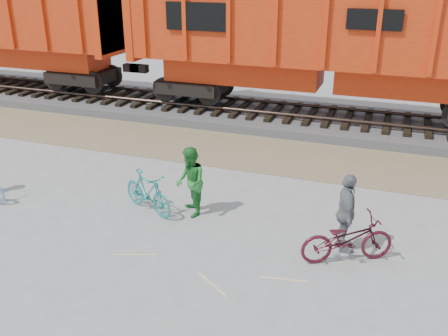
% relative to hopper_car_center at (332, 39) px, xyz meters
% --- Properties ---
extents(ground, '(120.00, 120.00, 0.00)m').
position_rel_hopper_car_center_xyz_m(ground, '(-1.16, -9.00, -3.01)').
color(ground, '#9E9E99').
rests_on(ground, ground).
extents(gravel_strip, '(120.00, 3.00, 0.02)m').
position_rel_hopper_car_center_xyz_m(gravel_strip, '(-1.16, -3.50, -3.00)').
color(gravel_strip, '#937E5B').
rests_on(gravel_strip, ground).
extents(ballast_bed, '(120.00, 4.00, 0.30)m').
position_rel_hopper_car_center_xyz_m(ballast_bed, '(-1.16, 0.00, -2.86)').
color(ballast_bed, slate).
rests_on(ballast_bed, ground).
extents(track, '(120.00, 2.60, 0.24)m').
position_rel_hopper_car_center_xyz_m(track, '(-1.16, 0.00, -2.53)').
color(track, black).
rests_on(track, ballast_bed).
extents(hopper_car_center, '(14.00, 3.13, 4.65)m').
position_rel_hopper_car_center_xyz_m(hopper_car_center, '(0.00, 0.00, 0.00)').
color(hopper_car_center, black).
rests_on(hopper_car_center, track).
extents(bicycle_teal, '(1.66, 1.08, 0.97)m').
position_rel_hopper_car_center_xyz_m(bicycle_teal, '(-2.81, -8.01, -2.52)').
color(bicycle_teal, teal).
rests_on(bicycle_teal, ground).
extents(bicycle_maroon, '(1.91, 1.42, 0.96)m').
position_rel_hopper_car_center_xyz_m(bicycle_maroon, '(1.79, -8.57, -2.53)').
color(bicycle_maroon, '#4A121D').
rests_on(bicycle_maroon, ground).
extents(person_man, '(0.95, 0.99, 1.61)m').
position_rel_hopper_car_center_xyz_m(person_man, '(-1.81, -7.81, -2.20)').
color(person_man, '#267B2F').
rests_on(person_man, ground).
extents(person_woman, '(0.63, 1.03, 1.65)m').
position_rel_hopper_car_center_xyz_m(person_woman, '(1.69, -8.17, -2.18)').
color(person_woman, slate).
rests_on(person_woman, ground).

